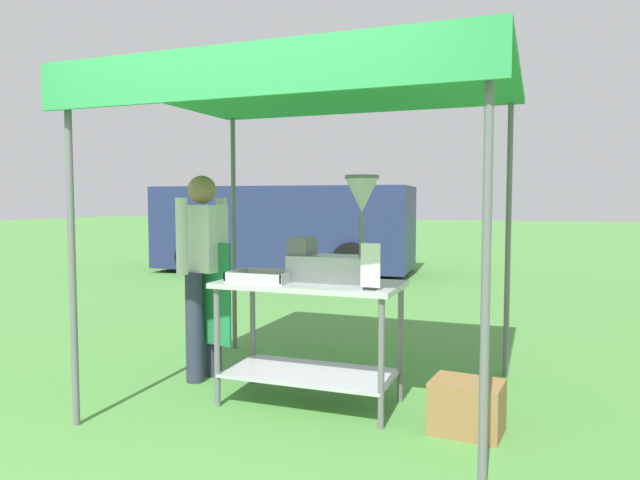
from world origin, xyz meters
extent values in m
plane|color=#519342|center=(0.00, 6.00, 0.00)|extent=(70.00, 70.00, 0.00)
cylinder|color=slate|center=(-1.13, 0.24, 1.09)|extent=(0.04, 0.04, 2.18)
cylinder|color=slate|center=(1.35, 0.24, 1.09)|extent=(0.04, 0.04, 2.18)
cylinder|color=slate|center=(-1.13, 2.30, 1.09)|extent=(0.04, 0.04, 2.18)
cylinder|color=slate|center=(1.35, 2.30, 1.09)|extent=(0.04, 0.04, 2.18)
cube|color=#2D934C|center=(0.11, 1.27, 2.21)|extent=(2.68, 2.25, 0.05)
cube|color=#2D934C|center=(0.11, 0.15, 2.07)|extent=(2.68, 0.02, 0.24)
cube|color=#B7B7BC|center=(0.11, 1.12, 0.84)|extent=(1.26, 0.63, 0.04)
cube|color=#B7B7BC|center=(0.11, 1.12, 0.22)|extent=(1.16, 0.58, 0.02)
cylinder|color=slate|center=(-0.47, 0.85, 0.41)|extent=(0.04, 0.04, 0.82)
cylinder|color=slate|center=(0.69, 0.85, 0.41)|extent=(0.04, 0.04, 0.82)
cylinder|color=slate|center=(-0.47, 1.39, 0.41)|extent=(0.04, 0.04, 0.82)
cylinder|color=slate|center=(0.69, 1.39, 0.41)|extent=(0.04, 0.04, 0.82)
cube|color=#B7B7BC|center=(-0.21, 1.03, 0.86)|extent=(0.43, 0.33, 0.01)
cube|color=#B7B7BC|center=(-0.21, 0.87, 0.90)|extent=(0.43, 0.01, 0.06)
cube|color=#B7B7BC|center=(-0.21, 1.19, 0.90)|extent=(0.43, 0.01, 0.06)
cube|color=#B7B7BC|center=(-0.42, 1.03, 0.90)|extent=(0.01, 0.33, 0.06)
cube|color=#B7B7BC|center=(0.00, 1.03, 0.90)|extent=(0.01, 0.33, 0.06)
torus|color=#EAB251|center=(-0.29, 0.99, 0.88)|extent=(0.09, 0.09, 0.02)
torus|color=#EAB251|center=(-0.05, 1.04, 0.88)|extent=(0.09, 0.09, 0.02)
torus|color=#EAB251|center=(-0.14, 1.11, 0.88)|extent=(0.08, 0.08, 0.02)
torus|color=#EAB251|center=(-0.09, 0.98, 0.88)|extent=(0.09, 0.09, 0.02)
torus|color=#EAB251|center=(-0.22, 0.97, 0.88)|extent=(0.09, 0.09, 0.02)
torus|color=#EAB251|center=(-0.25, 1.15, 0.88)|extent=(0.09, 0.09, 0.02)
torus|color=#EAB251|center=(-0.04, 1.15, 0.88)|extent=(0.07, 0.07, 0.02)
torus|color=#EAB251|center=(-0.27, 0.91, 0.88)|extent=(0.09, 0.09, 0.02)
torus|color=#EAB251|center=(-0.22, 1.08, 0.88)|extent=(0.09, 0.09, 0.02)
torus|color=#EAB251|center=(-0.17, 1.04, 0.88)|extent=(0.09, 0.09, 0.02)
torus|color=#EAB251|center=(-0.33, 1.04, 0.88)|extent=(0.07, 0.07, 0.02)
cube|color=#B7B7BC|center=(0.24, 1.18, 0.95)|extent=(0.56, 0.28, 0.18)
cube|color=slate|center=(0.03, 1.18, 1.10)|extent=(0.14, 0.22, 0.12)
cylinder|color=slate|center=(0.46, 1.18, 1.18)|extent=(0.04, 0.04, 0.30)
cone|color=#B7B7BC|center=(0.46, 1.18, 1.45)|extent=(0.22, 0.22, 0.23)
cylinder|color=slate|center=(0.46, 1.18, 1.57)|extent=(0.23, 0.23, 0.02)
cube|color=black|center=(0.60, 0.91, 0.87)|extent=(0.08, 0.05, 0.02)
cube|color=white|center=(0.60, 0.91, 1.01)|extent=(0.13, 0.02, 0.28)
cylinder|color=#2D3347|center=(-0.88, 1.47, 0.43)|extent=(0.14, 0.14, 0.86)
cylinder|color=#2D3347|center=(-0.92, 1.27, 0.43)|extent=(0.14, 0.14, 0.86)
cube|color=silver|center=(-0.90, 1.37, 1.12)|extent=(0.38, 0.29, 0.52)
cube|color=#237F47|center=(-0.78, 1.34, 0.69)|extent=(0.32, 0.09, 0.80)
cylinder|color=silver|center=(-0.85, 1.58, 1.15)|extent=(0.11, 0.11, 0.58)
cylinder|color=silver|center=(-0.94, 1.15, 1.15)|extent=(0.11, 0.11, 0.58)
sphere|color=#A87A56|center=(-0.90, 1.37, 1.50)|extent=(0.22, 0.22, 0.22)
cube|color=olive|center=(1.19, 0.99, 0.16)|extent=(0.45, 0.36, 0.32)
cube|color=navy|center=(-3.17, 8.08, 0.89)|extent=(5.15, 2.37, 1.60)
cube|color=#1E2833|center=(-5.11, 7.89, 1.29)|extent=(0.25, 1.62, 0.70)
cylinder|color=black|center=(-4.63, 7.00, 0.34)|extent=(0.70, 0.30, 0.68)
cylinder|color=black|center=(-4.80, 8.86, 0.34)|extent=(0.70, 0.30, 0.68)
cylinder|color=black|center=(-1.54, 7.30, 0.34)|extent=(0.70, 0.30, 0.68)
cylinder|color=black|center=(-1.72, 9.15, 0.34)|extent=(0.70, 0.30, 0.68)
camera|label=1|loc=(1.58, -2.59, 1.41)|focal=32.83mm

